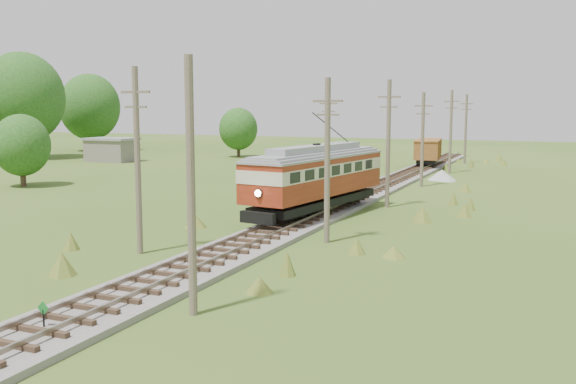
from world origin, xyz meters
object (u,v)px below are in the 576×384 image
at_px(switch_marker, 43,315).
at_px(gravel_pile, 443,175).
at_px(streetcar, 317,174).
at_px(gondola, 428,150).

distance_m(switch_marker, gravel_pile, 48.45).
bearing_deg(gravel_pile, streetcar, -99.03).
bearing_deg(streetcar, switch_marker, -82.16).
xyz_separation_m(streetcar, gondola, (0.00, 37.26, -0.79)).
height_order(streetcar, gravel_pile, streetcar).
bearing_deg(switch_marker, gondola, 89.81).
distance_m(streetcar, gravel_pile, 24.99).
xyz_separation_m(switch_marker, gondola, (0.20, 60.97, 1.42)).
xyz_separation_m(switch_marker, gravel_pile, (4.10, 48.28, -0.15)).
bearing_deg(gondola, gravel_pile, -79.84).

